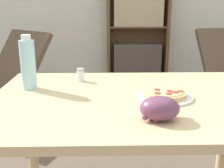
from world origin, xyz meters
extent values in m
cube|color=#D1B27F|center=(0.02, -0.03, 0.72)|extent=(1.33, 0.90, 0.03)
cylinder|color=#D1B27F|center=(-0.59, 0.36, 0.35)|extent=(0.06, 0.06, 0.71)
cylinder|color=#D1B27F|center=(0.63, 0.36, 0.35)|extent=(0.06, 0.06, 0.71)
cylinder|color=white|center=(0.14, -0.04, 0.75)|extent=(0.25, 0.25, 0.01)
cylinder|color=#DBB26B|center=(0.14, -0.04, 0.76)|extent=(0.19, 0.19, 0.02)
cylinder|color=#EACC7A|center=(0.14, -0.04, 0.77)|extent=(0.17, 0.17, 0.00)
cylinder|color=#A83328|center=(0.16, -0.05, 0.78)|extent=(0.03, 0.03, 0.00)
cylinder|color=#A83328|center=(0.15, -0.09, 0.78)|extent=(0.03, 0.03, 0.00)
cylinder|color=#A83328|center=(0.11, -0.03, 0.78)|extent=(0.03, 0.03, 0.00)
cylinder|color=#A83328|center=(0.18, -0.07, 0.78)|extent=(0.03, 0.03, 0.00)
cylinder|color=#A83328|center=(0.21, -0.06, 0.78)|extent=(0.03, 0.03, 0.00)
cylinder|color=#A83328|center=(0.10, -0.09, 0.78)|extent=(0.03, 0.03, 0.00)
ellipsoid|color=#6B3856|center=(0.07, -0.29, 0.79)|extent=(0.15, 0.11, 0.09)
sphere|color=#6B3856|center=(0.11, -0.28, 0.77)|extent=(0.02, 0.02, 0.02)
sphere|color=#6B3856|center=(0.13, -0.26, 0.78)|extent=(0.03, 0.03, 0.03)
sphere|color=#6B3856|center=(0.10, -0.31, 0.79)|extent=(0.03, 0.03, 0.03)
sphere|color=#6B3856|center=(0.13, -0.25, 0.80)|extent=(0.02, 0.02, 0.02)
sphere|color=#6B3856|center=(0.10, -0.33, 0.78)|extent=(0.03, 0.03, 0.03)
sphere|color=#6B3856|center=(0.02, -0.31, 0.76)|extent=(0.02, 0.02, 0.02)
sphere|color=#6B3856|center=(0.06, -0.31, 0.79)|extent=(0.02, 0.02, 0.02)
sphere|color=#6B3856|center=(0.06, -0.31, 0.75)|extent=(0.02, 0.02, 0.02)
sphere|color=#6B3856|center=(0.10, -0.24, 0.79)|extent=(0.02, 0.02, 0.02)
sphere|color=#6B3856|center=(0.11, -0.30, 0.80)|extent=(0.03, 0.03, 0.03)
sphere|color=#6B3856|center=(0.07, -0.27, 0.78)|extent=(0.02, 0.02, 0.02)
cylinder|color=#A3DBEA|center=(-0.50, 0.11, 0.86)|extent=(0.07, 0.07, 0.24)
cylinder|color=white|center=(-0.50, 0.11, 0.99)|extent=(0.05, 0.05, 0.03)
cylinder|color=white|center=(-0.26, 0.24, 0.77)|extent=(0.04, 0.04, 0.06)
cylinder|color=#B7B7BC|center=(-0.26, 0.24, 0.80)|extent=(0.04, 0.04, 0.01)
cube|color=black|center=(-1.11, 1.30, 0.05)|extent=(0.78, 0.78, 0.10)
cube|color=brown|center=(-0.97, 1.48, 0.60)|extent=(0.72, 0.70, 0.55)
cube|color=brown|center=(-0.08, 2.48, 0.84)|extent=(0.04, 0.24, 1.68)
cube|color=brown|center=(0.69, 2.48, 0.84)|extent=(0.04, 0.24, 1.68)
cube|color=brown|center=(0.30, 2.59, 0.84)|extent=(0.80, 0.01, 1.68)
cube|color=brown|center=(0.30, 2.48, 0.02)|extent=(0.73, 0.23, 0.02)
cube|color=#4C423D|center=(0.30, 2.46, 0.33)|extent=(0.63, 0.17, 0.59)
cube|color=brown|center=(0.30, 2.48, 0.84)|extent=(0.73, 0.23, 0.02)
cube|color=tan|center=(0.30, 2.46, 1.15)|extent=(0.63, 0.17, 0.59)
camera|label=1|loc=(-0.12, -1.24, 1.16)|focal=45.00mm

